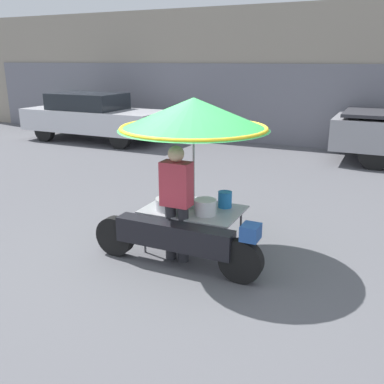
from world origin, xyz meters
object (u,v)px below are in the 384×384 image
potted_plant (62,114)px  vendor_motorcycle_cart (192,134)px  vendor_person (177,198)px  parked_car (93,116)px

potted_plant → vendor_motorcycle_cart: bearing=-40.6°
vendor_person → vendor_motorcycle_cart: bearing=78.0°
vendor_motorcycle_cart → potted_plant: bearing=139.4°
vendor_motorcycle_cart → parked_car: bearing=135.6°
vendor_person → potted_plant: (-8.72, 7.85, -0.26)m
vendor_motorcycle_cart → potted_plant: (-8.79, 7.54, -1.04)m
vendor_motorcycle_cart → vendor_person: vendor_motorcycle_cart is taller
vendor_person → parked_car: size_ratio=0.33×
vendor_motorcycle_cart → vendor_person: (-0.07, -0.32, -0.78)m
vendor_motorcycle_cart → parked_car: 8.94m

